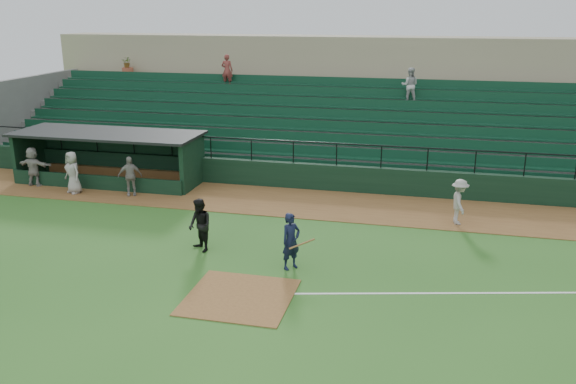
# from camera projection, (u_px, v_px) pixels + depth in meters

# --- Properties ---
(ground) EXTENTS (90.00, 90.00, 0.00)m
(ground) POSITION_uv_depth(u_px,v_px,m) (250.00, 283.00, 18.25)
(ground) COLOR #2B5F1E
(ground) RESTS_ON ground
(warning_track) EXTENTS (40.00, 4.00, 0.03)m
(warning_track) POSITION_uv_depth(u_px,v_px,m) (304.00, 203.00, 25.69)
(warning_track) COLOR brown
(warning_track) RESTS_ON ground
(home_plate_dirt) EXTENTS (3.00, 3.00, 0.03)m
(home_plate_dirt) POSITION_uv_depth(u_px,v_px,m) (239.00, 297.00, 17.31)
(home_plate_dirt) COLOR brown
(home_plate_dirt) RESTS_ON ground
(foul_line) EXTENTS (17.49, 4.44, 0.01)m
(foul_line) POSITION_uv_depth(u_px,v_px,m) (523.00, 293.00, 17.58)
(foul_line) COLOR white
(foul_line) RESTS_ON ground
(stadium_structure) EXTENTS (38.00, 13.08, 6.40)m
(stadium_structure) POSITION_uv_depth(u_px,v_px,m) (337.00, 117.00, 32.89)
(stadium_structure) COLOR black
(stadium_structure) RESTS_ON ground
(dugout) EXTENTS (8.90, 3.20, 2.42)m
(dugout) POSITION_uv_depth(u_px,v_px,m) (114.00, 153.00, 28.93)
(dugout) COLOR black
(dugout) RESTS_ON ground
(batter_at_plate) EXTENTS (1.18, 0.80, 1.85)m
(batter_at_plate) POSITION_uv_depth(u_px,v_px,m) (291.00, 241.00, 19.00)
(batter_at_plate) COLOR black
(batter_at_plate) RESTS_ON ground
(umpire) EXTENTS (1.14, 1.12, 1.84)m
(umpire) POSITION_uv_depth(u_px,v_px,m) (200.00, 225.00, 20.41)
(umpire) COLOR black
(umpire) RESTS_ON ground
(runner) EXTENTS (0.84, 1.24, 1.77)m
(runner) POSITION_uv_depth(u_px,v_px,m) (459.00, 202.00, 22.93)
(runner) COLOR #A39E98
(runner) RESTS_ON warning_track
(dugout_player_a) EXTENTS (1.12, 0.83, 1.77)m
(dugout_player_a) POSITION_uv_depth(u_px,v_px,m) (130.00, 176.00, 26.49)
(dugout_player_a) COLOR gray
(dugout_player_a) RESTS_ON warning_track
(dugout_player_b) EXTENTS (1.10, 0.94, 1.90)m
(dugout_player_b) POSITION_uv_depth(u_px,v_px,m) (73.00, 172.00, 26.82)
(dugout_player_b) COLOR #A6A09B
(dugout_player_b) RESTS_ON warning_track
(dugout_player_c) EXTENTS (1.72, 0.61, 1.84)m
(dugout_player_c) POSITION_uv_depth(u_px,v_px,m) (33.00, 166.00, 27.96)
(dugout_player_c) COLOR #A19C96
(dugout_player_c) RESTS_ON warning_track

